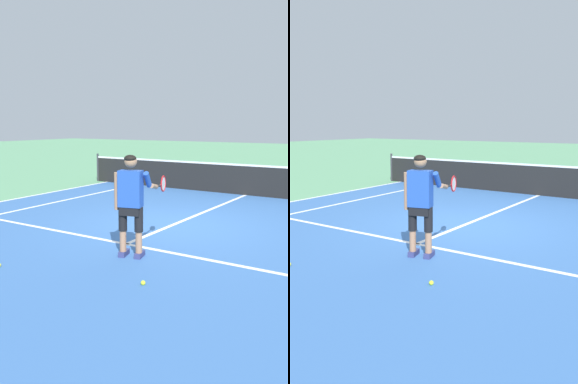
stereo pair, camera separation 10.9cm
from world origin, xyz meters
TOP-DOWN VIEW (x-y plane):
  - ground_plane at (0.00, 0.00)m, footprint 80.00×80.00m
  - court_inner_surface at (0.00, -0.66)m, footprint 10.98×10.97m
  - line_service at (0.00, -1.78)m, footprint 8.23×0.10m
  - line_centre_service at (0.00, 1.42)m, footprint 0.10×6.40m
  - line_singles_left at (-4.12, -0.66)m, footprint 0.10×10.57m
  - tennis_net at (0.00, 4.62)m, footprint 11.96×0.08m
  - tennis_player at (0.50, -2.31)m, footprint 0.59×1.21m
  - tennis_ball_by_baseline at (1.35, -3.26)m, footprint 0.07×0.07m

SIDE VIEW (x-z plane):
  - ground_plane at x=0.00m, z-range 0.00..0.00m
  - court_inner_surface at x=0.00m, z-range 0.00..0.00m
  - line_service at x=0.00m, z-range 0.00..0.01m
  - line_centre_service at x=0.00m, z-range 0.00..0.01m
  - line_singles_left at x=-4.12m, z-range 0.00..0.01m
  - tennis_ball_by_baseline at x=1.35m, z-range 0.00..0.07m
  - tennis_net at x=0.00m, z-range -0.04..1.03m
  - tennis_player at x=0.50m, z-range 0.13..1.85m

